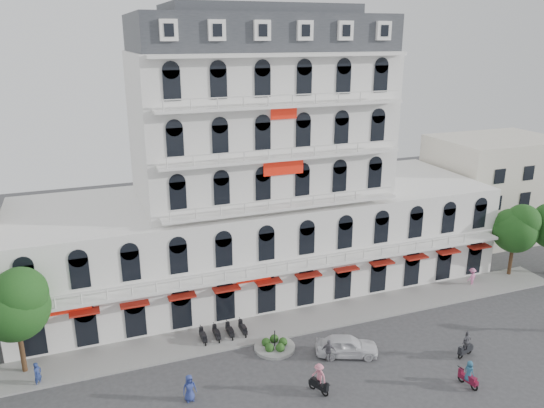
{
  "coord_description": "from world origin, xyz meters",
  "views": [
    {
      "loc": [
        -15.8,
        -27.52,
        23.32
      ],
      "look_at": [
        -1.72,
        10.0,
        10.51
      ],
      "focal_mm": 35.0,
      "sensor_mm": 36.0,
      "label": 1
    }
  ],
  "objects": [
    {
      "name": "parked_scooter_row",
      "position": [
        -6.35,
        8.8,
        0.0
      ],
      "size": [
        4.4,
        1.8,
        1.1
      ],
      "primitive_type": null,
      "color": "black",
      "rests_on": "ground"
    },
    {
      "name": "parked_car",
      "position": [
        1.84,
        3.29,
        0.81
      ],
      "size": [
        5.09,
        3.52,
        1.61
      ],
      "primitive_type": "imported",
      "rotation": [
        0.0,
        0.0,
        1.19
      ],
      "color": "silver",
      "rests_on": "ground"
    },
    {
      "name": "tree_west_inner",
      "position": [
        -20.95,
        9.48,
        5.68
      ],
      "size": [
        4.76,
        4.76,
        8.25
      ],
      "color": "#382314",
      "rests_on": "ground"
    },
    {
      "name": "pedestrian_left",
      "position": [
        -10.48,
        2.28,
        0.96
      ],
      "size": [
        0.99,
        0.69,
        1.92
      ],
      "primitive_type": "imported",
      "rotation": [
        0.0,
        0.0,
        0.09
      ],
      "color": "navy",
      "rests_on": "ground"
    },
    {
      "name": "pedestrian_right",
      "position": [
        18.87,
        9.5,
        0.91
      ],
      "size": [
        1.31,
        0.97,
        1.81
      ],
      "primitive_type": "imported",
      "rotation": [
        0.0,
        0.0,
        3.42
      ],
      "color": "pink",
      "rests_on": "ground"
    },
    {
      "name": "main_building",
      "position": [
        0.0,
        18.0,
        9.96
      ],
      "size": [
        45.0,
        15.0,
        25.8
      ],
      "color": "silver",
      "rests_on": "ground"
    },
    {
      "name": "rider_east",
      "position": [
        7.95,
        -3.01,
        0.97
      ],
      "size": [
        0.62,
        1.69,
        2.0
      ],
      "rotation": [
        0.0,
        0.0,
        1.75
      ],
      "color": "maroon",
      "rests_on": "ground"
    },
    {
      "name": "traffic_island",
      "position": [
        -3.0,
        6.0,
        0.26
      ],
      "size": [
        3.2,
        3.2,
        1.6
      ],
      "color": "gray",
      "rests_on": "ground"
    },
    {
      "name": "sidewalk",
      "position": [
        0.0,
        9.0,
        0.08
      ],
      "size": [
        53.0,
        4.0,
        0.16
      ],
      "primitive_type": "cube",
      "color": "gray",
      "rests_on": "ground"
    },
    {
      "name": "pedestrian_mid",
      "position": [
        0.19,
        3.04,
        0.9
      ],
      "size": [
        1.12,
        0.93,
        1.79
      ],
      "primitive_type": "imported",
      "rotation": [
        0.0,
        0.0,
        2.58
      ],
      "color": "slate",
      "rests_on": "ground"
    },
    {
      "name": "flank_building_east",
      "position": [
        30.0,
        20.0,
        6.0
      ],
      "size": [
        14.0,
        10.0,
        12.0
      ],
      "primitive_type": "cube",
      "color": "beige",
      "rests_on": "ground"
    },
    {
      "name": "rider_northeast",
      "position": [
        10.19,
        -0.04,
        1.06
      ],
      "size": [
        1.67,
        0.74,
        2.17
      ],
      "rotation": [
        0.0,
        0.0,
        3.41
      ],
      "color": "black",
      "rests_on": "ground"
    },
    {
      "name": "ground",
      "position": [
        0.0,
        0.0,
        0.0
      ],
      "size": [
        120.0,
        120.0,
        0.0
      ],
      "primitive_type": "plane",
      "color": "#38383A",
      "rests_on": "ground"
    },
    {
      "name": "tree_east_inner",
      "position": [
        24.05,
        9.98,
        5.21
      ],
      "size": [
        4.4,
        4.37,
        7.57
      ],
      "color": "#382314",
      "rests_on": "ground"
    },
    {
      "name": "pedestrian_far",
      "position": [
        -20.0,
        7.54,
        0.9
      ],
      "size": [
        0.75,
        0.78,
        1.81
      ],
      "primitive_type": "imported",
      "rotation": [
        0.0,
        0.0,
        0.89
      ],
      "color": "navy",
      "rests_on": "ground"
    },
    {
      "name": "rider_center",
      "position": [
        -2.07,
        0.01,
        1.19
      ],
      "size": [
        1.09,
        1.58,
        2.24
      ],
      "rotation": [
        0.0,
        0.0,
        5.16
      ],
      "color": "black",
      "rests_on": "ground"
    }
  ]
}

